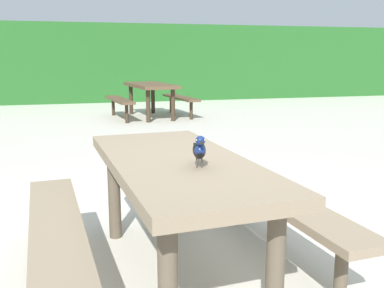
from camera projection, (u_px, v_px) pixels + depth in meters
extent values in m
plane|color=beige|center=(218.00, 261.00, 2.88)|extent=(60.00, 60.00, 0.00)
cube|color=#235B23|center=(104.00, 63.00, 13.06)|extent=(28.00, 1.25, 2.26)
cube|color=#84725B|center=(177.00, 164.00, 2.57)|extent=(0.90, 1.85, 0.07)
cylinder|color=brown|center=(168.00, 288.00, 1.91)|extent=(0.09, 0.09, 0.67)
cylinder|color=brown|center=(275.00, 269.00, 2.08)|extent=(0.09, 0.09, 0.67)
cylinder|color=brown|center=(114.00, 194.00, 3.21)|extent=(0.09, 0.09, 0.67)
cylinder|color=brown|center=(183.00, 187.00, 3.38)|extent=(0.09, 0.09, 0.67)
cube|color=#84725B|center=(56.00, 225.00, 2.40)|extent=(0.41, 1.73, 0.05)
cylinder|color=brown|center=(54.00, 222.00, 3.04)|extent=(0.07, 0.07, 0.39)
cube|color=#84725B|center=(280.00, 198.00, 2.85)|extent=(0.41, 1.73, 0.05)
cylinder|color=brown|center=(341.00, 275.00, 2.31)|extent=(0.07, 0.07, 0.39)
cylinder|color=brown|center=(237.00, 201.00, 3.49)|extent=(0.07, 0.07, 0.39)
ellipsoid|color=black|center=(199.00, 150.00, 2.33)|extent=(0.10, 0.16, 0.09)
ellipsoid|color=navy|center=(200.00, 151.00, 2.29)|extent=(0.07, 0.08, 0.06)
sphere|color=navy|center=(200.00, 141.00, 2.26)|extent=(0.05, 0.05, 0.05)
sphere|color=#EAE08C|center=(204.00, 140.00, 2.25)|extent=(0.01, 0.01, 0.01)
sphere|color=#EAE08C|center=(197.00, 140.00, 2.24)|extent=(0.01, 0.01, 0.01)
cone|color=black|center=(201.00, 142.00, 2.22)|extent=(0.02, 0.03, 0.02)
cube|color=black|center=(197.00, 148.00, 2.45)|extent=(0.05, 0.10, 0.04)
cylinder|color=#47423D|center=(202.00, 163.00, 2.34)|extent=(0.01, 0.01, 0.05)
cylinder|color=#47423D|center=(197.00, 163.00, 2.33)|extent=(0.01, 0.01, 0.05)
cube|color=brown|center=(150.00, 85.00, 9.53)|extent=(0.98, 1.88, 0.07)
cylinder|color=#382B1D|center=(148.00, 106.00, 8.87)|extent=(0.09, 0.09, 0.67)
cylinder|color=#382B1D|center=(173.00, 105.00, 9.07)|extent=(0.09, 0.09, 0.67)
cylinder|color=#382B1D|center=(131.00, 100.00, 10.15)|extent=(0.09, 0.09, 0.67)
cylinder|color=#382B1D|center=(153.00, 99.00, 10.34)|extent=(0.09, 0.09, 0.67)
cube|color=brown|center=(119.00, 100.00, 9.33)|extent=(0.49, 1.73, 0.05)
cylinder|color=#382B1D|center=(127.00, 114.00, 8.79)|extent=(0.07, 0.07, 0.39)
cylinder|color=#382B1D|center=(113.00, 107.00, 9.96)|extent=(0.07, 0.07, 0.39)
cube|color=brown|center=(181.00, 97.00, 9.85)|extent=(0.49, 1.73, 0.05)
cylinder|color=#382B1D|center=(191.00, 110.00, 9.31)|extent=(0.07, 0.07, 0.39)
cylinder|color=#382B1D|center=(171.00, 104.00, 10.48)|extent=(0.07, 0.07, 0.39)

